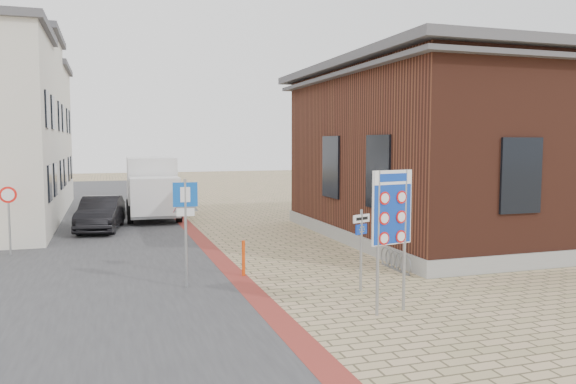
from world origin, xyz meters
TOP-DOWN VIEW (x-y plane):
  - ground at (0.00, 0.00)m, footprint 120.00×120.00m
  - road_strip at (-5.50, 15.00)m, footprint 7.00×60.00m
  - curb_strip at (-2.00, 10.00)m, footprint 0.60×40.00m
  - brick_building at (8.99, 7.00)m, footprint 13.00×13.00m
  - townhouse_far at (-10.99, 24.00)m, footprint 7.40×6.40m
  - bike_rack at (2.65, 2.20)m, footprint 0.08×1.80m
  - sedan at (-5.67, 12.75)m, footprint 2.16×4.57m
  - box_truck at (-3.26, 16.10)m, footprint 2.56×5.78m
  - border_sign at (0.50, -1.50)m, footprint 1.06×0.28m
  - essen_sign at (0.63, 0.30)m, footprint 0.54×0.25m
  - parking_sign at (-3.50, 2.00)m, footprint 0.62×0.09m
  - yield_sign at (-3.30, 3.50)m, footprint 0.84×0.24m
  - speed_sign at (-8.50, 8.00)m, footprint 0.54×0.07m
  - bollard at (-1.80, 2.80)m, footprint 0.11×0.11m

SIDE VIEW (x-z plane):
  - ground at x=0.00m, z-range 0.00..0.00m
  - road_strip at x=-5.50m, z-range 0.00..0.02m
  - curb_strip at x=-2.00m, z-range 0.00..0.03m
  - bike_rack at x=2.65m, z-range -0.04..0.56m
  - bollard at x=-1.80m, z-range 0.00..1.02m
  - sedan at x=-5.67m, z-range 0.00..1.45m
  - essen_sign at x=0.63m, z-range 0.31..2.40m
  - speed_sign at x=-8.50m, z-range 0.39..2.70m
  - box_truck at x=-3.26m, z-range 0.05..3.05m
  - yield_sign at x=-3.30m, z-range 0.62..3.01m
  - parking_sign at x=-3.50m, z-range 0.54..3.37m
  - border_sign at x=0.50m, z-range 0.70..3.87m
  - brick_building at x=8.99m, z-range 0.09..6.89m
  - townhouse_far at x=-10.99m, z-range 0.02..8.32m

